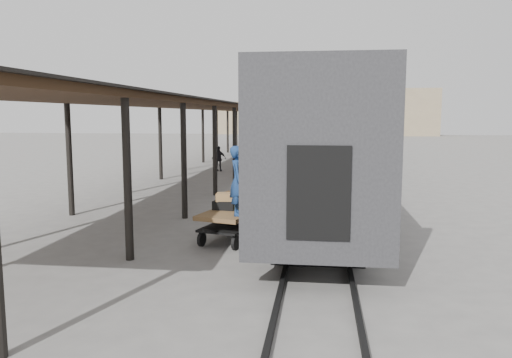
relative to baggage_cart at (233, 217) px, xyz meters
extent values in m
plane|color=slate|center=(-0.83, -0.24, -0.65)|extent=(160.00, 160.00, 0.00)
cube|color=silver|center=(2.37, 7.76, 1.95)|extent=(3.00, 24.00, 2.90)
cube|color=#28282B|center=(2.37, -4.14, 1.95)|extent=(3.04, 0.22, 3.50)
cube|color=black|center=(0.85, 7.76, 2.85)|extent=(0.04, 22.08, 0.65)
cube|color=black|center=(2.37, 7.76, 0.25)|extent=(2.55, 23.04, 0.50)
cube|color=silver|center=(2.37, 33.76, 1.95)|extent=(3.00, 24.00, 2.90)
cube|color=#28282B|center=(2.37, 21.86, 1.95)|extent=(3.04, 0.22, 3.50)
cube|color=black|center=(0.85, 33.76, 2.85)|extent=(0.04, 22.08, 0.65)
cube|color=black|center=(2.37, 33.76, 0.25)|extent=(2.55, 23.04, 0.50)
cube|color=silver|center=(2.37, 59.76, 1.95)|extent=(3.00, 24.00, 2.90)
cube|color=#28282B|center=(2.37, 47.86, 1.95)|extent=(3.04, 0.22, 3.50)
cube|color=black|center=(0.85, 59.76, 2.85)|extent=(0.04, 22.08, 0.65)
cube|color=black|center=(2.37, 59.76, 0.25)|extent=(2.55, 23.04, 0.50)
cube|color=black|center=(1.12, -0.74, 1.50)|extent=(0.50, 1.70, 2.00)
imported|color=white|center=(1.12, -0.74, 1.36)|extent=(0.72, 0.89, 1.72)
cube|color=#A37946|center=(0.72, -0.89, 0.75)|extent=(0.57, 0.25, 0.42)
cube|color=#422B19|center=(-4.23, 23.76, 3.35)|extent=(4.60, 64.00, 0.18)
cube|color=black|center=(-4.23, 23.76, 3.47)|extent=(4.90, 64.30, 0.06)
cylinder|color=black|center=(-6.28, 23.76, 1.35)|extent=(0.20, 0.20, 4.00)
cylinder|color=black|center=(-6.28, 54.76, 1.35)|extent=(0.20, 0.20, 4.00)
cylinder|color=black|center=(-2.18, 23.76, 1.35)|extent=(0.20, 0.20, 4.00)
cylinder|color=black|center=(-2.18, 54.76, 1.35)|extent=(0.20, 0.20, 4.00)
cube|color=black|center=(1.65, 33.76, -0.59)|extent=(0.10, 150.00, 0.12)
cube|color=black|center=(3.09, 33.76, -0.59)|extent=(0.10, 150.00, 0.12)
cube|color=tan|center=(13.17, 77.76, 3.35)|extent=(18.00, 10.00, 8.00)
cube|color=tan|center=(-10.83, 81.76, 2.35)|extent=(12.00, 8.00, 6.00)
cube|color=brown|center=(0.00, 0.00, 0.15)|extent=(1.83, 2.64, 0.12)
cube|color=black|center=(0.00, 0.00, -0.20)|extent=(1.71, 2.52, 0.06)
cylinder|color=black|center=(-0.73, -0.79, -0.45)|extent=(0.18, 0.41, 0.40)
cylinder|color=black|center=(0.24, -1.05, -0.45)|extent=(0.18, 0.41, 0.40)
cylinder|color=black|center=(-0.24, 1.05, -0.45)|extent=(0.18, 0.41, 0.40)
cylinder|color=black|center=(0.73, 0.79, -0.45)|extent=(0.18, 0.41, 0.40)
cube|color=#39393C|center=(-0.08, 0.58, 0.31)|extent=(0.65, 0.51, 0.20)
cube|color=#A37946|center=(0.46, 0.55, 0.32)|extent=(0.69, 0.57, 0.21)
cube|color=black|center=(-0.25, 0.08, 0.34)|extent=(0.69, 0.53, 0.25)
cube|color=#41492B|center=(0.24, 0.01, 0.30)|extent=(0.55, 0.46, 0.17)
cube|color=#503720|center=(-0.05, 0.49, 0.54)|extent=(0.69, 0.58, 0.22)
cube|color=#A37946|center=(-0.22, 0.10, 0.56)|extent=(0.59, 0.45, 0.22)
cube|color=maroon|center=(-1.95, 17.07, -0.14)|extent=(1.24, 1.57, 0.83)
cube|color=maroon|center=(-1.83, 17.42, 0.41)|extent=(0.92, 0.78, 0.32)
cylinder|color=black|center=(-2.47, 16.72, -0.48)|extent=(0.22, 0.35, 0.33)
cylinder|color=black|center=(-1.78, 16.47, -0.48)|extent=(0.22, 0.35, 0.33)
cylinder|color=black|center=(-2.13, 17.67, -0.48)|extent=(0.22, 0.35, 0.33)
cylinder|color=black|center=(-1.44, 17.42, -0.48)|extent=(0.22, 0.35, 0.33)
imported|color=navy|center=(0.25, -0.65, 1.14)|extent=(0.49, 0.71, 1.85)
imported|color=black|center=(-3.93, 17.15, 0.14)|extent=(0.95, 0.45, 1.58)
camera|label=1|loc=(2.39, -13.57, 2.86)|focal=35.00mm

